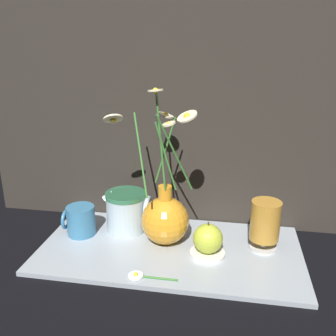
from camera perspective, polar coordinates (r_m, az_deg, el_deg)
The scene contains 10 objects.
ground_plane at distance 1.03m, azimuth 0.30°, elevation -12.59°, with size 6.00×6.00×0.00m, color black.
shelf at distance 1.02m, azimuth 0.31°, elevation -12.30°, with size 0.69×0.35×0.01m.
backdrop_wall at distance 1.06m, azimuth 2.16°, elevation 19.64°, with size 1.19×0.02×1.10m.
vase_with_flowers at distance 1.01m, azimuth -0.47°, elevation -7.46°, with size 0.24×0.19×0.42m.
yellow_mug at distance 1.09m, azimuth -13.24°, elevation -7.78°, with size 0.09×0.08×0.08m.
ceramic_pitcher at distance 1.09m, azimuth -6.24°, elevation -6.31°, with size 0.14×0.12×0.13m.
tea_glass at distance 1.01m, azimuth 14.58°, elevation -7.97°, with size 0.08×0.08×0.14m.
saucer_plate at distance 0.99m, azimuth 6.01°, elevation -12.82°, with size 0.09×0.09×0.01m.
orange_fruit at distance 0.97m, azimuth 6.10°, elevation -10.65°, with size 0.08×0.08×0.08m.
loose_daisy at distance 0.91m, azimuth -4.08°, elevation -16.12°, with size 0.12×0.04×0.01m.
Camera 1 is at (0.14, -0.86, 0.54)m, focal length 40.00 mm.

